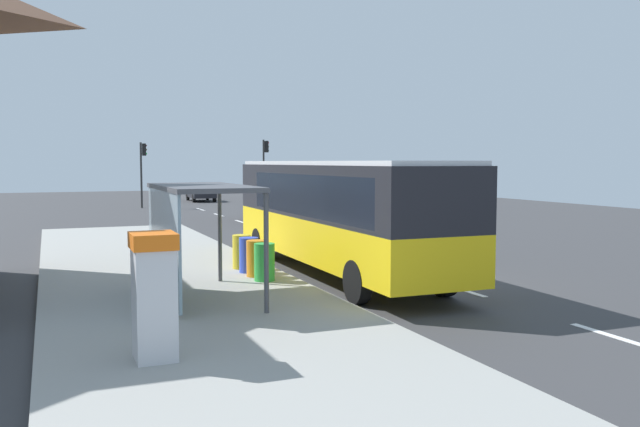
{
  "coord_description": "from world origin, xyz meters",
  "views": [
    {
      "loc": [
        -9.22,
        -14.74,
        3.18
      ],
      "look_at": [
        -1.0,
        5.08,
        1.5
      ],
      "focal_mm": 36.95,
      "sensor_mm": 36.0,
      "label": 1
    }
  ],
  "objects_px": {
    "recycling_bin_green": "(264,262)",
    "recycling_bin_blue": "(249,255)",
    "traffic_light_far_side": "(143,164)",
    "ticket_machine": "(154,295)",
    "traffic_light_near_side": "(265,162)",
    "recycling_bin_yellow": "(242,252)",
    "sedan_near": "(201,191)",
    "recycling_bin_orange": "(256,258)",
    "bus": "(337,210)",
    "white_van": "(278,196)",
    "bus_shelter": "(188,212)"
  },
  "relations": [
    {
      "from": "recycling_bin_blue",
      "to": "traffic_light_near_side",
      "type": "height_order",
      "value": "traffic_light_near_side"
    },
    {
      "from": "bus",
      "to": "white_van",
      "type": "relative_size",
      "value": 2.09
    },
    {
      "from": "bus",
      "to": "recycling_bin_green",
      "type": "bearing_deg",
      "value": -156.87
    },
    {
      "from": "traffic_light_far_side",
      "to": "traffic_light_near_side",
      "type": "bearing_deg",
      "value": -5.32
    },
    {
      "from": "recycling_bin_orange",
      "to": "bus_shelter",
      "type": "xyz_separation_m",
      "value": [
        -2.21,
        -2.23,
        1.44
      ]
    },
    {
      "from": "recycling_bin_yellow",
      "to": "bus_shelter",
      "type": "relative_size",
      "value": 0.24
    },
    {
      "from": "ticket_machine",
      "to": "bus_shelter",
      "type": "bearing_deg",
      "value": 72.04
    },
    {
      "from": "white_van",
      "to": "recycling_bin_blue",
      "type": "distance_m",
      "value": 17.55
    },
    {
      "from": "sedan_near",
      "to": "ticket_machine",
      "type": "relative_size",
      "value": 2.3
    },
    {
      "from": "white_van",
      "to": "recycling_bin_green",
      "type": "height_order",
      "value": "white_van"
    },
    {
      "from": "traffic_light_far_side",
      "to": "recycling_bin_green",
      "type": "bearing_deg",
      "value": -92.04
    },
    {
      "from": "bus",
      "to": "recycling_bin_orange",
      "type": "distance_m",
      "value": 2.78
    },
    {
      "from": "recycling_bin_orange",
      "to": "traffic_light_near_side",
      "type": "xyz_separation_m",
      "value": [
        9.7,
        29.51,
        2.55
      ]
    },
    {
      "from": "sedan_near",
      "to": "traffic_light_far_side",
      "type": "height_order",
      "value": "traffic_light_far_side"
    },
    {
      "from": "sedan_near",
      "to": "bus_shelter",
      "type": "xyz_separation_m",
      "value": [
        -8.71,
        -38.82,
        1.31
      ]
    },
    {
      "from": "sedan_near",
      "to": "bus_shelter",
      "type": "relative_size",
      "value": 1.12
    },
    {
      "from": "ticket_machine",
      "to": "white_van",
      "type": "bearing_deg",
      "value": 66.96
    },
    {
      "from": "traffic_light_far_side",
      "to": "recycling_bin_blue",
      "type": "bearing_deg",
      "value": -92.14
    },
    {
      "from": "bus",
      "to": "sedan_near",
      "type": "height_order",
      "value": "bus"
    },
    {
      "from": "bus",
      "to": "recycling_bin_yellow",
      "type": "height_order",
      "value": "bus"
    },
    {
      "from": "recycling_bin_yellow",
      "to": "bus_shelter",
      "type": "bearing_deg",
      "value": -121.39
    },
    {
      "from": "sedan_near",
      "to": "recycling_bin_green",
      "type": "distance_m",
      "value": 37.85
    },
    {
      "from": "recycling_bin_yellow",
      "to": "recycling_bin_orange",
      "type": "bearing_deg",
      "value": -90.0
    },
    {
      "from": "ticket_machine",
      "to": "traffic_light_far_side",
      "type": "distance_m",
      "value": 37.07
    },
    {
      "from": "traffic_light_far_side",
      "to": "bus_shelter",
      "type": "distance_m",
      "value": 32.72
    },
    {
      "from": "bus",
      "to": "recycling_bin_blue",
      "type": "distance_m",
      "value": 2.78
    },
    {
      "from": "recycling_bin_green",
      "to": "traffic_light_near_side",
      "type": "relative_size",
      "value": 0.2
    },
    {
      "from": "white_van",
      "to": "recycling_bin_blue",
      "type": "height_order",
      "value": "white_van"
    },
    {
      "from": "sedan_near",
      "to": "recycling_bin_orange",
      "type": "distance_m",
      "value": 37.16
    },
    {
      "from": "recycling_bin_green",
      "to": "recycling_bin_orange",
      "type": "relative_size",
      "value": 1.0
    },
    {
      "from": "traffic_light_far_side",
      "to": "sedan_near",
      "type": "bearing_deg",
      "value": 49.35
    },
    {
      "from": "ticket_machine",
      "to": "bus",
      "type": "bearing_deg",
      "value": 48.21
    },
    {
      "from": "bus",
      "to": "recycling_bin_blue",
      "type": "xyz_separation_m",
      "value": [
        -2.49,
        0.34,
        -1.19
      ]
    },
    {
      "from": "recycling_bin_blue",
      "to": "recycling_bin_yellow",
      "type": "height_order",
      "value": "same"
    },
    {
      "from": "bus",
      "to": "bus_shelter",
      "type": "height_order",
      "value": "bus"
    },
    {
      "from": "sedan_near",
      "to": "recycling_bin_blue",
      "type": "height_order",
      "value": "sedan_near"
    },
    {
      "from": "recycling_bin_yellow",
      "to": "traffic_light_near_side",
      "type": "distance_m",
      "value": 29.85
    },
    {
      "from": "recycling_bin_yellow",
      "to": "traffic_light_near_side",
      "type": "height_order",
      "value": "traffic_light_near_side"
    },
    {
      "from": "recycling_bin_green",
      "to": "sedan_near",
      "type": "bearing_deg",
      "value": 80.12
    },
    {
      "from": "white_van",
      "to": "recycling_bin_green",
      "type": "xyz_separation_m",
      "value": [
        -6.4,
        -17.73,
        -0.69
      ]
    },
    {
      "from": "sedan_near",
      "to": "ticket_machine",
      "type": "xyz_separation_m",
      "value": [
        -10.07,
        -43.01,
        0.38
      ]
    },
    {
      "from": "ticket_machine",
      "to": "traffic_light_near_side",
      "type": "bearing_deg",
      "value": 69.72
    },
    {
      "from": "bus",
      "to": "bus_shelter",
      "type": "bearing_deg",
      "value": -151.16
    },
    {
      "from": "recycling_bin_orange",
      "to": "recycling_bin_green",
      "type": "bearing_deg",
      "value": -90.0
    },
    {
      "from": "recycling_bin_orange",
      "to": "white_van",
      "type": "bearing_deg",
      "value": 69.4
    },
    {
      "from": "ticket_machine",
      "to": "recycling_bin_blue",
      "type": "relative_size",
      "value": 2.04
    },
    {
      "from": "recycling_bin_green",
      "to": "recycling_bin_orange",
      "type": "xyz_separation_m",
      "value": [
        0.0,
        0.7,
        0.0
      ]
    },
    {
      "from": "recycling_bin_green",
      "to": "recycling_bin_blue",
      "type": "xyz_separation_m",
      "value": [
        0.0,
        1.4,
        0.0
      ]
    },
    {
      "from": "recycling_bin_green",
      "to": "recycling_bin_orange",
      "type": "height_order",
      "value": "same"
    },
    {
      "from": "sedan_near",
      "to": "traffic_light_near_side",
      "type": "distance_m",
      "value": 8.14
    }
  ]
}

